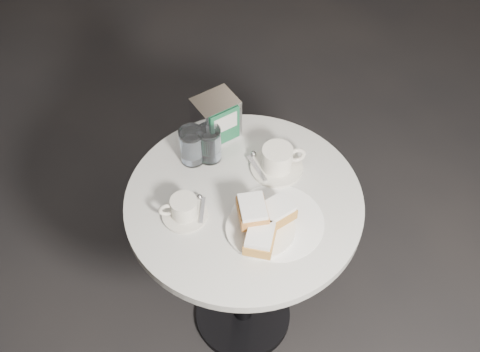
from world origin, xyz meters
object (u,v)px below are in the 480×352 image
at_px(beignet_plate, 262,223).
at_px(napkin_dispenser, 216,118).
at_px(cafe_table, 244,237).
at_px(coffee_cup_right, 278,160).
at_px(coffee_cup_left, 184,209).
at_px(water_glass_left, 192,146).
at_px(water_glass_right, 209,144).

height_order(beignet_plate, napkin_dispenser, napkin_dispenser).
distance_m(cafe_table, beignet_plate, 0.26).
bearing_deg(coffee_cup_right, coffee_cup_left, -158.21).
distance_m(beignet_plate, napkin_dispenser, 0.39).
xyz_separation_m(water_glass_left, water_glass_right, (0.05, -0.02, -0.00)).
bearing_deg(cafe_table, beignet_plate, -101.04).
relative_size(beignet_plate, water_glass_right, 2.19).
bearing_deg(napkin_dispenser, beignet_plate, -102.97).
distance_m(water_glass_right, napkin_dispenser, 0.10).
relative_size(cafe_table, coffee_cup_right, 3.55).
xyz_separation_m(cafe_table, beignet_plate, (-0.02, -0.12, 0.23)).
bearing_deg(cafe_table, napkin_dispenser, 73.37).
relative_size(coffee_cup_right, water_glass_left, 1.74).
bearing_deg(beignet_plate, water_glass_left, 92.74).
bearing_deg(cafe_table, coffee_cup_left, 164.12).
bearing_deg(coffee_cup_left, water_glass_left, 74.90).
bearing_deg(water_glass_right, napkin_dispenser, 43.31).
relative_size(water_glass_left, water_glass_right, 1.02).
bearing_deg(beignet_plate, water_glass_right, 84.23).
height_order(beignet_plate, water_glass_left, water_glass_left).
bearing_deg(beignet_plate, napkin_dispenser, 75.10).
xyz_separation_m(cafe_table, napkin_dispenser, (0.08, 0.26, 0.27)).
distance_m(coffee_cup_left, water_glass_right, 0.23).
height_order(beignet_plate, coffee_cup_left, beignet_plate).
bearing_deg(beignet_plate, coffee_cup_left, 131.63).
bearing_deg(water_glass_left, cafe_table, -79.72).
relative_size(beignet_plate, napkin_dispenser, 1.74).
distance_m(beignet_plate, water_glass_left, 0.34).
height_order(water_glass_left, water_glass_right, water_glass_left).
distance_m(beignet_plate, coffee_cup_right, 0.23).
xyz_separation_m(coffee_cup_right, water_glass_left, (-0.19, 0.18, 0.02)).
height_order(cafe_table, water_glass_left, water_glass_left).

